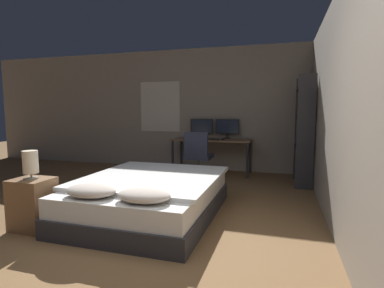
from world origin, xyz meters
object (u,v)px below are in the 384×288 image
(nightstand, at_px, (33,204))
(monitor_right, at_px, (227,127))
(bed, at_px, (150,196))
(bookshelf, at_px, (305,127))
(monitor_left, at_px, (202,127))
(office_chair, at_px, (198,160))
(computer_mouse, at_px, (223,139))
(desk, at_px, (212,143))
(keyboard, at_px, (209,140))
(bedside_lamp, at_px, (30,163))

(nightstand, relative_size, monitor_right, 1.13)
(bed, height_order, bookshelf, bookshelf)
(monitor_left, bearing_deg, office_chair, -78.76)
(bed, distance_m, computer_mouse, 2.63)
(office_chair, bearing_deg, computer_mouse, 56.19)
(desk, height_order, monitor_right, monitor_right)
(keyboard, bearing_deg, computer_mouse, 0.00)
(bed, xyz_separation_m, office_chair, (0.09, 2.00, 0.15))
(bedside_lamp, relative_size, office_chair, 0.34)
(nightstand, distance_m, monitor_left, 3.96)
(bed, xyz_separation_m, bookshelf, (1.97, 2.21, 0.80))
(monitor_left, height_order, monitor_right, same)
(computer_mouse, distance_m, office_chair, 0.75)
(nightstand, bearing_deg, bookshelf, 44.41)
(monitor_left, bearing_deg, computer_mouse, -39.26)
(office_chair, bearing_deg, monitor_right, 69.72)
(monitor_right, height_order, bookshelf, bookshelf)
(monitor_left, bearing_deg, keyboard, -58.22)
(nightstand, distance_m, bedside_lamp, 0.47)
(monitor_right, xyz_separation_m, keyboard, (-0.29, -0.46, -0.23))
(monitor_left, distance_m, bookshelf, 2.23)
(nightstand, distance_m, desk, 3.78)
(nightstand, height_order, monitor_right, monitor_right)
(keyboard, distance_m, office_chair, 0.65)
(computer_mouse, bearing_deg, nightstand, -114.72)
(bed, relative_size, computer_mouse, 29.93)
(monitor_left, relative_size, monitor_right, 1.00)
(desk, xyz_separation_m, computer_mouse, (0.28, -0.23, 0.10))
(bedside_lamp, height_order, keyboard, bedside_lamp)
(keyboard, bearing_deg, bookshelf, -10.52)
(computer_mouse, bearing_deg, monitor_left, 140.74)
(bedside_lamp, xyz_separation_m, keyboard, (1.25, 3.32, -0.02))
(bedside_lamp, bearing_deg, monitor_left, 75.71)
(keyboard, relative_size, computer_mouse, 5.39)
(bed, height_order, keyboard, keyboard)
(bedside_lamp, bearing_deg, bookshelf, 44.41)
(bedside_lamp, bearing_deg, bed, 35.86)
(nightstand, bearing_deg, bed, 35.86)
(keyboard, distance_m, computer_mouse, 0.28)
(monitor_left, xyz_separation_m, monitor_right, (0.57, 0.00, 0.00))
(monitor_left, relative_size, computer_mouse, 7.28)
(bed, distance_m, office_chair, 2.00)
(bedside_lamp, xyz_separation_m, monitor_left, (0.96, 3.78, 0.21))
(monitor_right, distance_m, office_chair, 1.22)
(bed, height_order, monitor_left, monitor_left)
(bedside_lamp, relative_size, monitor_left, 0.62)
(bookshelf, bearing_deg, monitor_right, 152.25)
(bed, xyz_separation_m, monitor_right, (0.46, 3.00, 0.72))
(bed, xyz_separation_m, nightstand, (-1.08, -0.78, 0.04))
(bed, relative_size, bookshelf, 1.08)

